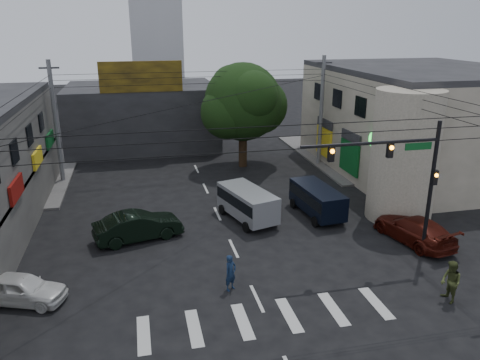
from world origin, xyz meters
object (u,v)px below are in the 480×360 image
object	(u,v)px
utility_pole_far_right	(321,112)
maroon_sedan	(414,229)
traffic_gantry	(403,170)
traffic_officer	(231,273)
pedestrian_olive	(451,282)
dark_sedan	(138,226)
street_tree	(243,102)
white_compact	(21,289)
utility_pole_far_left	(56,123)
silver_minivan	(247,205)
navy_van	(317,201)

from	to	relation	value
utility_pole_far_right	maroon_sedan	xyz separation A→B (m)	(-0.52, -15.36, -3.86)
traffic_gantry	utility_pole_far_right	xyz separation A→B (m)	(2.68, 17.00, -0.23)
traffic_officer	pedestrian_olive	distance (m)	9.64
dark_sedan	pedestrian_olive	bearing A→B (deg)	-139.59
street_tree	white_compact	distance (m)	23.34
utility_pole_far_left	silver_minivan	world-z (taller)	utility_pole_far_left
street_tree	utility_pole_far_left	distance (m)	14.56
street_tree	dark_sedan	size ratio (longest dim) A/B	1.69
street_tree	pedestrian_olive	bearing A→B (deg)	-79.34
maroon_sedan	traffic_officer	distance (m)	11.28
utility_pole_far_right	dark_sedan	distance (m)	19.76
traffic_gantry	silver_minivan	size ratio (longest dim) A/B	1.46
traffic_gantry	traffic_officer	bearing A→B (deg)	-173.55
utility_pole_far_left	silver_minivan	bearing A→B (deg)	-40.41
dark_sedan	street_tree	bearing A→B (deg)	-49.40
street_tree	silver_minivan	distance (m)	12.43
street_tree	navy_van	world-z (taller)	street_tree
utility_pole_far_left	white_compact	bearing A→B (deg)	-88.58
utility_pole_far_right	maroon_sedan	bearing A→B (deg)	-91.92
utility_pole_far_left	navy_van	size ratio (longest dim) A/B	1.91
utility_pole_far_left	white_compact	distance (m)	17.44
traffic_gantry	silver_minivan	world-z (taller)	traffic_gantry
traffic_gantry	navy_van	world-z (taller)	traffic_gantry
navy_van	traffic_officer	bearing A→B (deg)	130.84
maroon_sedan	traffic_officer	size ratio (longest dim) A/B	3.14
white_compact	utility_pole_far_right	bearing A→B (deg)	-29.95
street_tree	traffic_gantry	bearing A→B (deg)	-78.01
utility_pole_far_left	traffic_officer	distance (m)	20.70
traffic_gantry	silver_minivan	xyz separation A→B (m)	(-6.17, 6.65, -3.85)
silver_minivan	pedestrian_olive	bearing A→B (deg)	-164.98
navy_van	traffic_officer	distance (m)	10.26
street_tree	traffic_officer	xyz separation A→B (m)	(-4.99, -19.00, -4.61)
white_compact	pedestrian_olive	xyz separation A→B (m)	(18.23, -4.08, 0.30)
dark_sedan	maroon_sedan	xyz separation A→B (m)	(14.97, -3.69, -0.06)
traffic_gantry	navy_van	size ratio (longest dim) A/B	1.49
utility_pole_far_left	traffic_officer	world-z (taller)	utility_pole_far_left
utility_pole_far_left	street_tree	bearing A→B (deg)	3.95
utility_pole_far_right	traffic_gantry	bearing A→B (deg)	-98.94
maroon_sedan	silver_minivan	size ratio (longest dim) A/B	1.10
white_compact	silver_minivan	world-z (taller)	silver_minivan
traffic_gantry	navy_van	xyz separation A→B (m)	(-1.70, 6.40, -3.89)
street_tree	utility_pole_far_left	world-z (taller)	utility_pole_far_left
white_compact	pedestrian_olive	size ratio (longest dim) A/B	2.16
dark_sedan	pedestrian_olive	world-z (taller)	pedestrian_olive
maroon_sedan	utility_pole_far_left	bearing A→B (deg)	-48.09
maroon_sedan	silver_minivan	xyz separation A→B (m)	(-8.33, 5.01, 0.24)
pedestrian_olive	silver_minivan	bearing A→B (deg)	-146.85
utility_pole_far_right	navy_van	bearing A→B (deg)	-112.43
white_compact	traffic_officer	xyz separation A→B (m)	(9.10, -1.02, 0.20)
utility_pole_far_left	utility_pole_far_right	xyz separation A→B (m)	(21.00, 0.00, 0.00)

